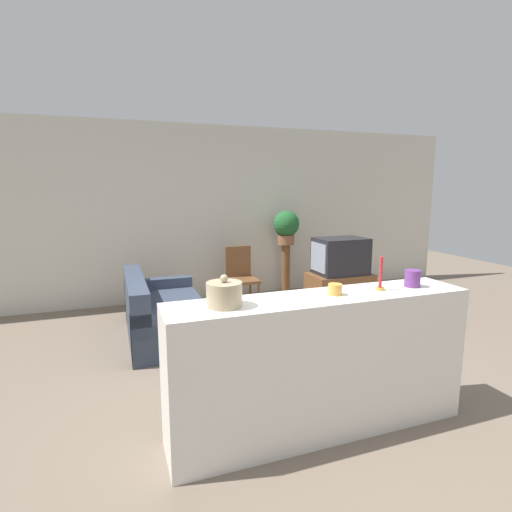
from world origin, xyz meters
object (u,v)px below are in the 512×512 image
Objects in this scene: wooden_chair at (241,274)px; decorative_bowl at (224,294)px; television at (340,256)px; potted_plant at (286,226)px; couch at (163,315)px.

decorative_bowl is (-1.12, -3.17, 0.61)m from wooden_chair.
television is at bearing -29.26° from wooden_chair.
television is 3.44m from decorative_bowl.
potted_plant is at bearing 60.08° from decorative_bowl.
wooden_chair is at bearing 150.74° from television.
couch is at bearing 93.35° from decorative_bowl.
television is 3.11× the size of decorative_bowl.
potted_plant reaches higher than decorative_bowl.
decorative_bowl reaches higher than wooden_chair.
decorative_bowl is at bearing -86.65° from couch.
potted_plant reaches higher than television.
television is 1.48m from wooden_chair.
decorative_bowl reaches higher than couch.
couch is 2.99× the size of potted_plant.
potted_plant is 3.97m from decorative_bowl.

